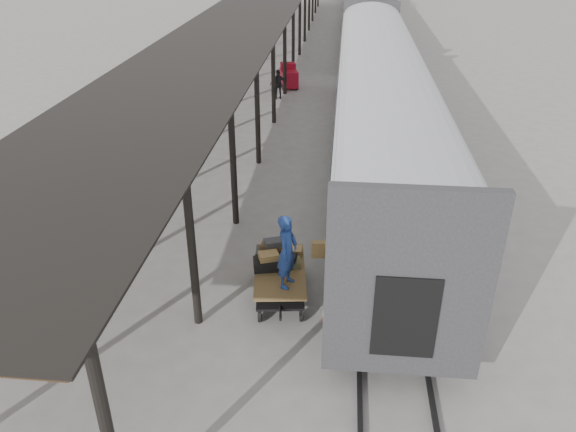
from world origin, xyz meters
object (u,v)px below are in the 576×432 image
(pedestrian, at_px, (278,84))
(baggage_cart, at_px, (280,276))
(porter, at_px, (287,251))
(luggage_tug, at_px, (289,77))

(pedestrian, bearing_deg, baggage_cart, 85.90)
(porter, bearing_deg, baggage_cart, 36.70)
(luggage_tug, height_order, pedestrian, pedestrian)
(baggage_cart, relative_size, porter, 1.38)
(baggage_cart, distance_m, porter, 1.33)
(baggage_cart, bearing_deg, pedestrian, 89.88)
(pedestrian, bearing_deg, luggage_tug, -108.37)
(baggage_cart, xyz_separation_m, pedestrian, (-2.08, 17.78, 0.13))
(baggage_cart, distance_m, pedestrian, 17.90)
(luggage_tug, xyz_separation_m, pedestrian, (-0.32, -2.38, 0.17))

